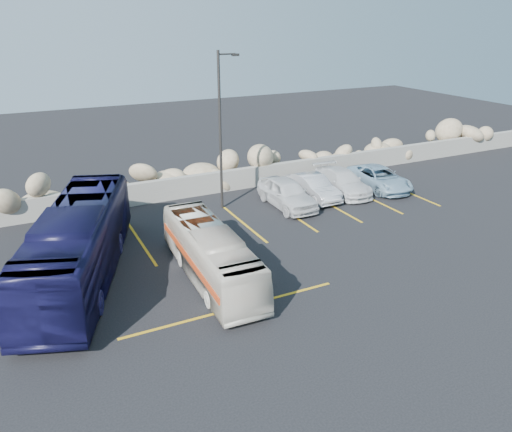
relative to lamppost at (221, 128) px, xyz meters
name	(u,v)px	position (x,y,z in m)	size (l,w,h in m)	color
ground	(261,305)	(-2.56, -9.50, -4.30)	(90.00, 90.00, 0.00)	black
seawall	(162,190)	(-2.56, 2.50, -3.70)	(60.00, 0.40, 1.20)	gray
riprap_pile	(155,172)	(-2.56, 3.70, -3.00)	(54.00, 2.80, 2.60)	tan
parking_lines	(295,226)	(2.09, -3.93, -4.29)	(18.16, 9.36, 0.01)	gold
lamppost	(221,128)	(0.00, 0.00, 0.00)	(1.14, 0.18, 8.00)	#302E2B
vintage_bus	(211,254)	(-3.41, -6.90, -3.25)	(1.75, 7.49, 2.09)	silver
tour_coach	(79,243)	(-7.87, -4.61, -2.84)	(2.44, 10.41, 2.90)	#121037
car_a	(287,193)	(3.12, -1.33, -3.55)	(1.77, 4.40, 1.50)	silver
car_b	(313,187)	(5.10, -0.85, -3.65)	(1.37, 3.94, 1.30)	#B7B8BD
car_c	(342,182)	(7.10, -0.78, -3.64)	(1.84, 4.52, 1.31)	silver
car_d	(379,178)	(9.47, -1.15, -3.66)	(2.11, 4.58, 1.27)	#89ACC3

